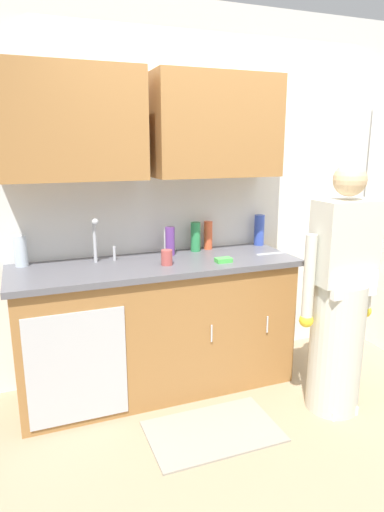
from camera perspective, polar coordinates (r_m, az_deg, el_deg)
ground_plane at (r=3.07m, az=10.39°, el=-20.30°), size 9.00×9.00×0.00m
kitchen_wall_with_uppers at (r=3.38m, az=0.58°, el=9.89°), size 4.80×0.44×2.70m
counter_cabinet at (r=3.21m, az=-4.48°, el=-9.28°), size 1.90×0.62×0.90m
countertop at (r=3.06m, az=-4.60°, el=-1.15°), size 1.96×0.66×0.04m
sink at (r=2.99m, az=-11.06°, el=-1.63°), size 0.50×0.36×0.35m
person_at_sink at (r=3.01m, az=18.34°, el=-6.64°), size 0.55×0.34×1.62m
floor_mat at (r=2.95m, az=2.70°, el=-21.55°), size 0.80×0.50×0.01m
bottle_water_tall at (r=3.41m, az=2.09°, el=2.68°), size 0.06×0.06×0.22m
bottle_water_short at (r=3.23m, az=-2.84°, el=1.93°), size 0.07×0.07×0.21m
bottle_soap at (r=3.34m, az=0.45°, el=2.49°), size 0.07×0.07×0.22m
bottle_cleaner_spray at (r=3.59m, az=8.62°, el=3.31°), size 0.08×0.08×0.24m
bottle_dish_liquid at (r=3.13m, az=-21.14°, el=0.62°), size 0.08×0.08×0.21m
cup_by_sink at (r=2.97m, az=-3.26°, el=-0.19°), size 0.08×0.08×0.10m
knife_on_counter at (r=3.33m, az=10.16°, el=0.33°), size 0.24×0.03×0.01m
sponge at (r=3.05m, az=4.07°, el=-0.52°), size 0.11×0.07×0.03m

